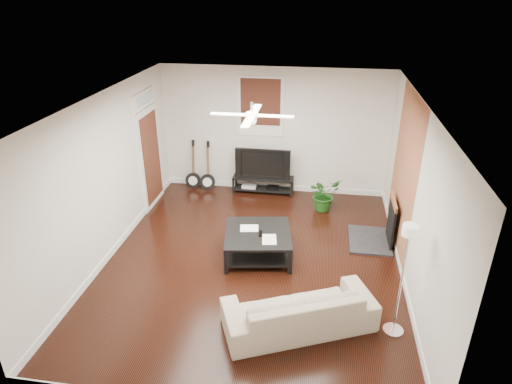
% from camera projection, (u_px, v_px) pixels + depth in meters
% --- Properties ---
extents(room, '(5.01, 6.01, 2.81)m').
position_uv_depth(room, '(252.00, 189.00, 7.06)').
color(room, black).
rests_on(room, ground).
extents(brick_accent, '(0.02, 2.20, 2.80)m').
position_uv_depth(brick_accent, '(404.00, 174.00, 7.61)').
color(brick_accent, '#AF5C38').
rests_on(brick_accent, floor).
extents(fireplace, '(0.80, 1.10, 0.92)m').
position_uv_depth(fireplace, '(380.00, 220.00, 8.06)').
color(fireplace, black).
rests_on(fireplace, floor).
extents(window_back, '(1.00, 0.06, 1.30)m').
position_uv_depth(window_back, '(261.00, 107.00, 9.51)').
color(window_back, '#33150E').
rests_on(window_back, wall_back).
extents(door_left, '(0.08, 1.00, 2.50)m').
position_uv_depth(door_left, '(150.00, 149.00, 9.16)').
color(door_left, white).
rests_on(door_left, wall_left).
extents(tv_stand, '(1.37, 0.36, 0.38)m').
position_uv_depth(tv_stand, '(263.00, 185.00, 10.09)').
color(tv_stand, black).
rests_on(tv_stand, floor).
extents(tv, '(1.23, 0.16, 0.71)m').
position_uv_depth(tv, '(263.00, 162.00, 9.87)').
color(tv, black).
rests_on(tv, tv_stand).
extents(coffee_table, '(1.29, 1.29, 0.47)m').
position_uv_depth(coffee_table, '(258.00, 244.00, 7.74)').
color(coffee_table, black).
rests_on(coffee_table, floor).
extents(sofa, '(2.24, 1.58, 0.61)m').
position_uv_depth(sofa, '(299.00, 309.00, 6.11)').
color(sofa, '#C0AB90').
rests_on(sofa, floor).
extents(floor_lamp, '(0.37, 0.37, 1.70)m').
position_uv_depth(floor_lamp, '(402.00, 281.00, 5.78)').
color(floor_lamp, white).
rests_on(floor_lamp, floor).
extents(potted_plant, '(0.85, 0.84, 0.72)m').
position_uv_depth(potted_plant, '(324.00, 194.00, 9.27)').
color(potted_plant, '#1B5117').
rests_on(potted_plant, floor).
extents(guitar_left, '(0.37, 0.27, 1.15)m').
position_uv_depth(guitar_left, '(192.00, 166.00, 10.13)').
color(guitar_left, black).
rests_on(guitar_left, floor).
extents(guitar_right, '(0.39, 0.30, 1.15)m').
position_uv_depth(guitar_right, '(207.00, 167.00, 10.05)').
color(guitar_right, black).
rests_on(guitar_right, floor).
extents(ceiling_fan, '(1.24, 1.24, 0.32)m').
position_uv_depth(ceiling_fan, '(252.00, 115.00, 6.54)').
color(ceiling_fan, white).
rests_on(ceiling_fan, ceiling).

